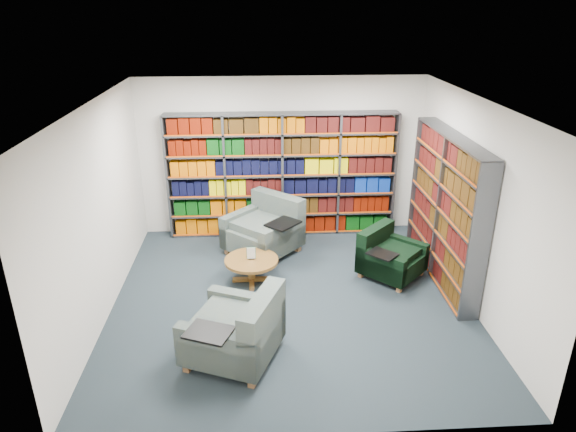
{
  "coord_description": "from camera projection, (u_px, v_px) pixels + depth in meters",
  "views": [
    {
      "loc": [
        -0.41,
        -6.3,
        3.95
      ],
      "look_at": [
        0.0,
        0.6,
        1.05
      ],
      "focal_mm": 32.0,
      "sensor_mm": 36.0,
      "label": 1
    }
  ],
  "objects": [
    {
      "name": "bookshelf_right",
      "position": [
        445.0,
        209.0,
        7.61
      ],
      "size": [
        0.28,
        2.5,
        2.2
      ],
      "color": "#47494F",
      "rests_on": "ground"
    },
    {
      "name": "bookshelf_back",
      "position": [
        282.0,
        176.0,
        9.08
      ],
      "size": [
        4.0,
        0.28,
        2.2
      ],
      "color": "#47494F",
      "rests_on": "ground"
    },
    {
      "name": "room_shell",
      "position": [
        291.0,
        209.0,
        6.81
      ],
      "size": [
        5.02,
        5.02,
        2.82
      ],
      "color": "#1D2831",
      "rests_on": "ground"
    },
    {
      "name": "chair_green_right",
      "position": [
        387.0,
        257.0,
        7.92
      ],
      "size": [
        1.16,
        1.16,
        0.74
      ],
      "color": "black",
      "rests_on": "ground"
    },
    {
      "name": "chair_teal_left",
      "position": [
        267.0,
        230.0,
        8.67
      ],
      "size": [
        1.46,
        1.46,
        0.94
      ],
      "color": "#041838",
      "rests_on": "ground"
    },
    {
      "name": "chair_teal_front",
      "position": [
        240.0,
        333.0,
        6.0
      ],
      "size": [
        1.28,
        1.32,
        0.9
      ],
      "color": "#041838",
      "rests_on": "ground"
    },
    {
      "name": "coffee_table",
      "position": [
        251.0,
        264.0,
        7.71
      ],
      "size": [
        0.81,
        0.81,
        0.57
      ],
      "color": "brown",
      "rests_on": "ground"
    }
  ]
}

